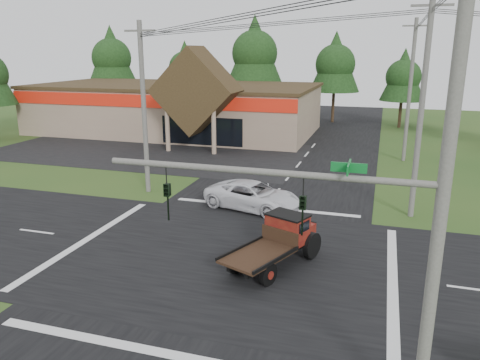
% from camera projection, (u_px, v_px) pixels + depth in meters
% --- Properties ---
extents(ground, '(120.00, 120.00, 0.00)m').
position_uv_depth(ground, '(226.00, 257.00, 20.56)').
color(ground, '#27491A').
rests_on(ground, ground).
extents(road_ns, '(12.00, 120.00, 0.02)m').
position_uv_depth(road_ns, '(226.00, 257.00, 20.56)').
color(road_ns, black).
rests_on(road_ns, ground).
extents(road_ew, '(120.00, 12.00, 0.02)m').
position_uv_depth(road_ew, '(226.00, 257.00, 20.56)').
color(road_ew, black).
rests_on(road_ew, ground).
extents(parking_apron, '(28.00, 14.00, 0.02)m').
position_uv_depth(parking_apron, '(146.00, 151.00, 42.02)').
color(parking_apron, black).
rests_on(parking_apron, ground).
extents(cvs_building, '(30.40, 18.20, 9.19)m').
position_uv_depth(cvs_building, '(177.00, 107.00, 51.50)').
color(cvs_building, gray).
rests_on(cvs_building, ground).
extents(traffic_signal_mast, '(8.12, 0.24, 7.00)m').
position_uv_depth(traffic_signal_mast, '(358.00, 245.00, 10.82)').
color(traffic_signal_mast, '#595651').
rests_on(traffic_signal_mast, ground).
extents(utility_pole_nr, '(2.00, 0.30, 11.00)m').
position_uv_depth(utility_pole_nr, '(442.00, 202.00, 10.02)').
color(utility_pole_nr, '#595651').
rests_on(utility_pole_nr, ground).
extents(utility_pole_nw, '(2.00, 0.30, 10.50)m').
position_uv_depth(utility_pole_nw, '(144.00, 107.00, 28.75)').
color(utility_pole_nw, '#595651').
rests_on(utility_pole_nw, ground).
extents(utility_pole_ne, '(2.00, 0.30, 11.50)m').
position_uv_depth(utility_pole_ne, '(422.00, 108.00, 24.09)').
color(utility_pole_ne, '#595651').
rests_on(utility_pole_ne, ground).
extents(utility_pole_n, '(2.00, 0.30, 11.20)m').
position_uv_depth(utility_pole_n, '(410.00, 90.00, 37.03)').
color(utility_pole_n, '#595651').
rests_on(utility_pole_n, ground).
extents(tree_row_a, '(6.72, 6.72, 12.12)m').
position_uv_depth(tree_row_a, '(111.00, 56.00, 63.74)').
color(tree_row_a, '#332316').
rests_on(tree_row_a, ground).
extents(tree_row_b, '(5.60, 5.60, 10.10)m').
position_uv_depth(tree_row_b, '(185.00, 66.00, 63.11)').
color(tree_row_b, '#332316').
rests_on(tree_row_b, ground).
extents(tree_row_c, '(7.28, 7.28, 13.13)m').
position_uv_depth(tree_row_c, '(255.00, 51.00, 58.82)').
color(tree_row_c, '#332316').
rests_on(tree_row_c, ground).
extents(tree_row_d, '(6.16, 6.16, 11.11)m').
position_uv_depth(tree_row_d, '(335.00, 62.00, 57.28)').
color(tree_row_d, '#332316').
rests_on(tree_row_d, ground).
extents(tree_row_e, '(5.04, 5.04, 9.09)m').
position_uv_depth(tree_row_e, '(404.00, 75.00, 53.53)').
color(tree_row_e, '#332316').
rests_on(tree_row_e, ground).
extents(antique_flatbed_truck, '(3.70, 5.36, 2.10)m').
position_uv_depth(antique_flatbed_truck, '(274.00, 243.00, 19.40)').
color(antique_flatbed_truck, '#580C0E').
rests_on(antique_flatbed_truck, ground).
extents(white_pickup, '(6.04, 3.88, 1.55)m').
position_uv_depth(white_pickup, '(253.00, 196.00, 26.65)').
color(white_pickup, white).
rests_on(white_pickup, ground).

